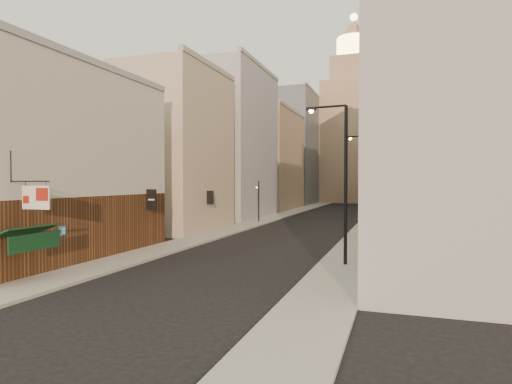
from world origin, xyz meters
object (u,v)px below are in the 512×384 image
Objects in this scene: white_tower at (402,113)px; streetlamp_far at (374,182)px; streetlamp_near at (342,174)px; streetlamp_mid at (370,178)px; clock_tower at (353,128)px; traffic_light_left at (259,194)px; traffic_light_right at (377,190)px.

white_tower reaches higher than streetlamp_far.
streetlamp_far is (-0.23, 39.13, -0.52)m from streetlamp_near.
streetlamp_near is at bearing -97.48° from streetlamp_mid.
traffic_light_left is at bearing -95.42° from clock_tower.
streetlamp_far is 1.67× the size of traffic_light_left.
streetlamp_mid is at bearing 91.77° from traffic_light_right.
streetlamp_mid is at bearing -93.54° from white_tower.
traffic_light_right is (0.76, -8.20, -0.93)m from streetlamp_far.
clock_tower is 65.51m from streetlamp_mid.
streetlamp_far is at bearing -83.15° from traffic_light_right.
white_tower is 30.25m from streetlamp_far.
white_tower is 4.96× the size of streetlamp_far.
white_tower is 47.79m from traffic_light_left.
traffic_light_left is at bearing 31.05° from traffic_light_right.
clock_tower reaches higher than traffic_light_left.
traffic_light_right is at bearing -95.16° from white_tower.
traffic_light_right is (0.53, 30.93, -1.45)m from streetlamp_near.
streetlamp_near reaches higher than traffic_light_left.
streetlamp_far is at bearing -80.09° from clock_tower.
white_tower is at bearing 94.01° from streetlamp_far.
streetlamp_mid is 1.83× the size of traffic_light_right.
streetlamp_far is (7.10, -40.62, -12.86)m from clock_tower.
white_tower is at bearing 91.16° from streetlamp_near.
streetlamp_mid reaches higher than traffic_light_left.
clock_tower is at bearing -107.54° from traffic_light_left.
clock_tower reaches higher than white_tower.
white_tower is at bearing -93.61° from traffic_light_right.
streetlamp_near reaches higher than traffic_light_right.
clock_tower is 17.83m from white_tower.
streetlamp_near is at bearing -84.75° from clock_tower.
streetlamp_mid is 23.24m from streetlamp_far.
streetlamp_near reaches higher than streetlamp_far.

